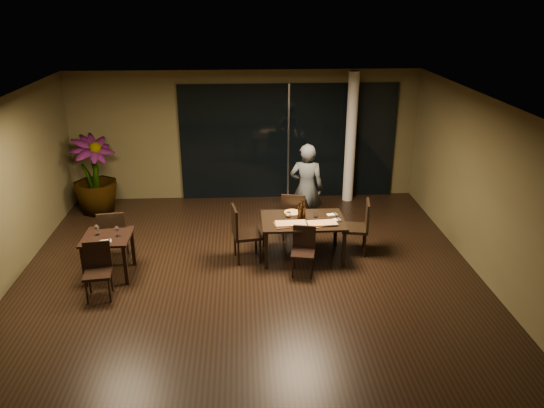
{
  "coord_description": "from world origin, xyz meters",
  "views": [
    {
      "loc": [
        -0.07,
        -7.98,
        4.59
      ],
      "look_at": [
        0.44,
        0.84,
        1.05
      ],
      "focal_mm": 35.0,
      "sensor_mm": 36.0,
      "label": 1
    }
  ],
  "objects": [
    {
      "name": "column",
      "position": [
        2.4,
        3.65,
        1.5
      ],
      "size": [
        0.24,
        0.24,
        3.0
      ],
      "primitive_type": "cylinder",
      "color": "silver",
      "rests_on": "ground"
    },
    {
      "name": "chair_main_near",
      "position": [
        0.95,
        0.21,
        0.47
      ],
      "size": [
        0.46,
        0.46,
        0.85
      ],
      "rotation": [
        0.0,
        0.0,
        -0.21
      ],
      "color": "black",
      "rests_on": "ground"
    },
    {
      "name": "potted_plant",
      "position": [
        -3.33,
        3.23,
        0.86
      ],
      "size": [
        1.33,
        1.33,
        1.73
      ],
      "primitive_type": "imported",
      "rotation": [
        0.0,
        0.0,
        0.79
      ],
      "color": "#194517",
      "rests_on": "ground"
    },
    {
      "name": "side_napkin",
      "position": [
        -2.37,
        0.07,
        0.76
      ],
      "size": [
        0.2,
        0.15,
        0.01
      ],
      "primitive_type": "cube",
      "rotation": [
        0.0,
        0.0,
        0.23
      ],
      "color": "silver",
      "rests_on": "side_table"
    },
    {
      "name": "diner",
      "position": [
        1.2,
        1.96,
        0.92
      ],
      "size": [
        0.7,
        0.53,
        1.85
      ],
      "primitive_type": "imported",
      "rotation": [
        0.0,
        0.0,
        2.95
      ],
      "color": "#2D3033",
      "rests_on": "ground"
    },
    {
      "name": "chair_main_far",
      "position": [
        0.91,
        1.52,
        0.56
      ],
      "size": [
        0.55,
        0.55,
        1.0
      ],
      "rotation": [
        0.0,
        0.0,
        2.93
      ],
      "color": "black",
      "rests_on": "ground"
    },
    {
      "name": "pizza_board_right",
      "position": [
        1.31,
        0.56,
        0.76
      ],
      "size": [
        0.59,
        0.4,
        0.01
      ],
      "primitive_type": "cube",
      "rotation": [
        0.0,
        0.0,
        0.28
      ],
      "color": "#4C3218",
      "rests_on": "main_table"
    },
    {
      "name": "tumbler_left",
      "position": [
        0.75,
        0.92,
        0.8
      ],
      "size": [
        0.08,
        0.08,
        0.1
      ],
      "primitive_type": "cylinder",
      "color": "white",
      "rests_on": "main_table"
    },
    {
      "name": "bottle_b",
      "position": [
        1.02,
        0.83,
        0.9
      ],
      "size": [
        0.06,
        0.06,
        0.29
      ],
      "primitive_type": null,
      "color": "black",
      "rests_on": "main_table"
    },
    {
      "name": "round_pizza",
      "position": [
        0.84,
        1.12,
        0.76
      ],
      "size": [
        0.3,
        0.3,
        0.01
      ],
      "primitive_type": "cylinder",
      "color": "#BB3414",
      "rests_on": "main_table"
    },
    {
      "name": "chair_main_right",
      "position": [
        2.09,
        0.92,
        0.58
      ],
      "size": [
        0.55,
        0.55,
        1.03
      ],
      "rotation": [
        0.0,
        0.0,
        -1.75
      ],
      "color": "black",
      "rests_on": "ground"
    },
    {
      "name": "napkin_far",
      "position": [
        1.56,
        0.98,
        0.76
      ],
      "size": [
        0.2,
        0.13,
        0.01
      ],
      "primitive_type": "cube",
      "rotation": [
        0.0,
        0.0,
        0.19
      ],
      "color": "white",
      "rests_on": "main_table"
    },
    {
      "name": "oblong_pizza_left",
      "position": [
        0.76,
        0.58,
        0.77
      ],
      "size": [
        0.53,
        0.26,
        0.02
      ],
      "primitive_type": null,
      "rotation": [
        0.0,
        0.0,
        0.03
      ],
      "color": "maroon",
      "rests_on": "pizza_board_left"
    },
    {
      "name": "bottle_c",
      "position": [
        1.0,
        0.88,
        0.92
      ],
      "size": [
        0.08,
        0.08,
        0.35
      ],
      "primitive_type": null,
      "color": "black",
      "rests_on": "main_table"
    },
    {
      "name": "side_table",
      "position": [
        -2.4,
        0.3,
        0.62
      ],
      "size": [
        0.8,
        0.8,
        0.75
      ],
      "color": "black",
      "rests_on": "ground"
    },
    {
      "name": "window_panel",
      "position": [
        1.0,
        3.96,
        1.35
      ],
      "size": [
        5.0,
        0.06,
        2.7
      ],
      "primitive_type": "cube",
      "color": "black",
      "rests_on": "ground"
    },
    {
      "name": "wall_right",
      "position": [
        4.05,
        0.0,
        1.5
      ],
      "size": [
        0.1,
        8.0,
        3.0
      ],
      "primitive_type": "cube",
      "color": "#4B4528",
      "rests_on": "ground"
    },
    {
      "name": "wall_front",
      "position": [
        0.0,
        -4.05,
        1.5
      ],
      "size": [
        8.0,
        0.1,
        3.0
      ],
      "primitive_type": "cube",
      "color": "#4B4528",
      "rests_on": "ground"
    },
    {
      "name": "chair_main_left",
      "position": [
        -0.11,
        0.73,
        0.59
      ],
      "size": [
        0.56,
        0.56,
        1.05
      ],
      "rotation": [
        0.0,
        0.0,
        1.74
      ],
      "color": "black",
      "rests_on": "ground"
    },
    {
      "name": "napkin_near",
      "position": [
        1.58,
        0.73,
        0.76
      ],
      "size": [
        0.2,
        0.15,
        0.01
      ],
      "primitive_type": "cube",
      "rotation": [
        0.0,
        0.0,
        0.34
      ],
      "color": "white",
      "rests_on": "main_table"
    },
    {
      "name": "wine_glass_b",
      "position": [
        -2.21,
        0.27,
        0.84
      ],
      "size": [
        0.08,
        0.08,
        0.18
      ],
      "primitive_type": null,
      "color": "white",
      "rests_on": "side_table"
    },
    {
      "name": "chair_side_near",
      "position": [
        -2.42,
        -0.36,
        0.51
      ],
      "size": [
        0.47,
        0.47,
        0.91
      ],
      "rotation": [
        0.0,
        0.0,
        0.12
      ],
      "color": "black",
      "rests_on": "ground"
    },
    {
      "name": "wall_back",
      "position": [
        0.0,
        4.05,
        1.5
      ],
      "size": [
        8.0,
        0.1,
        3.0
      ],
      "primitive_type": "cube",
      "color": "#4B4528",
      "rests_on": "ground"
    },
    {
      "name": "pizza_board_left",
      "position": [
        0.76,
        0.58,
        0.76
      ],
      "size": [
        0.62,
        0.38,
        0.01
      ],
      "primitive_type": "cube",
      "rotation": [
        0.0,
        0.0,
        0.16
      ],
      "color": "#442615",
      "rests_on": "main_table"
    },
    {
      "name": "oblong_pizza_right",
      "position": [
        1.31,
        0.56,
        0.77
      ],
      "size": [
        0.52,
        0.27,
        0.02
      ],
      "primitive_type": null,
      "rotation": [
        0.0,
        0.0,
        0.07
      ],
      "color": "maroon",
      "rests_on": "pizza_board_right"
    },
    {
      "name": "ground",
      "position": [
        0.0,
        0.0,
        0.0
      ],
      "size": [
        8.0,
        8.0,
        0.0
      ],
      "primitive_type": "plane",
      "color": "black",
      "rests_on": "ground"
    },
    {
      "name": "main_table",
      "position": [
        1.0,
        0.8,
        0.68
      ],
      "size": [
        1.5,
        1.0,
        0.75
      ],
      "color": "black",
      "rests_on": "ground"
    },
    {
      "name": "bottle_a",
      "position": [
        0.94,
        0.82,
        0.91
      ],
      "size": [
        0.07,
        0.07,
        0.33
      ],
      "primitive_type": null,
      "color": "black",
      "rests_on": "main_table"
    },
    {
      "name": "tumbler_right",
      "position": [
        1.24,
        0.9,
        0.79
      ],
      "size": [
        0.07,
        0.07,
        0.09
      ],
      "primitive_type": "cylinder",
      "color": "white",
      "rests_on": "main_table"
    },
    {
      "name": "wine_glass_a",
      "position": [
        -2.57,
        0.35,
        0.84
      ],
      "size": [
        0.08,
        0.08,
        0.18
      ],
      "primitive_type": null,
      "color": "white",
      "rests_on": "side_table"
    },
    {
      "name": "chair_side_far",
      "position": [
        -2.41,
        0.76,
        0.57
      ],
      "size": [
        0.53,
        0.53,
        1.02
      ],
      "rotation": [
        0.0,
        0.0,
        3.26
      ],
      "color": "black",
      "rests_on": "ground"
    },
    {
      "name": "ceiling",
      "position": [
        0.0,
        0.0,
        3.02
      ],
      "size": [
        8.0,
        8.0,
        0.04
      ],
      "primitive_type": "cube",
      "color": "silver",
      "rests_on": "wall_back"
    }
  ]
}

